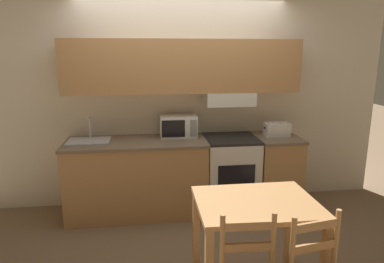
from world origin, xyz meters
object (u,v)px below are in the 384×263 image
at_px(dining_table, 256,216).
at_px(sink_basin, 89,141).
at_px(toaster, 277,129).
at_px(microwave, 178,126).
at_px(stove_range, 230,173).

bearing_deg(dining_table, sink_basin, 134.63).
bearing_deg(toaster, microwave, 173.65).
distance_m(microwave, dining_table, 1.76).
height_order(microwave, toaster, microwave).
height_order(toaster, dining_table, toaster).
relative_size(microwave, dining_table, 0.47).
xyz_separation_m(microwave, sink_basin, (-1.04, -0.15, -0.11)).
bearing_deg(toaster, stove_range, -179.20).
relative_size(stove_range, sink_basin, 1.91).
relative_size(toaster, sink_basin, 0.66).
distance_m(sink_basin, dining_table, 2.14).
bearing_deg(sink_basin, stove_range, 0.38).
bearing_deg(toaster, dining_table, -115.81).
bearing_deg(dining_table, toaster, 64.19).
relative_size(sink_basin, dining_table, 0.51).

